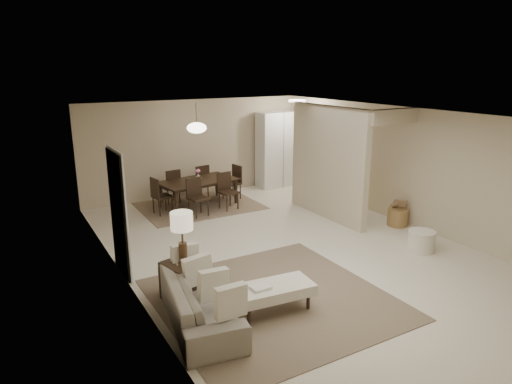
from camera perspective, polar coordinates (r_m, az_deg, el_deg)
floor at (r=8.62m, az=4.38°, el=-7.21°), size 9.00×9.00×0.00m
ceiling at (r=8.00m, az=4.75°, el=9.55°), size 9.00×9.00×0.00m
back_wall at (r=12.12m, az=-7.56°, el=5.51°), size 6.00×0.00×6.00m
left_wall at (r=7.04m, az=-16.09°, el=-2.24°), size 0.00×9.00×9.00m
right_wall at (r=10.18m, az=18.67°, el=2.93°), size 0.00×9.00×9.00m
partition at (r=10.25m, az=8.95°, el=3.64°), size 0.15×2.50×2.50m
doorway at (r=7.67m, az=-16.85°, el=-2.64°), size 0.04×0.90×2.04m
pantry_cabinet at (r=12.92m, az=2.79°, el=5.34°), size 1.20×0.55×2.10m
flush_light at (r=11.93m, az=5.17°, el=11.29°), size 0.44×0.44×0.05m
living_rug at (r=6.90m, az=2.14°, el=-13.21°), size 3.20×3.20×0.01m
sofa at (r=6.30m, az=-7.12°, el=-13.37°), size 2.10×1.10×0.58m
ottoman_bench at (r=6.43m, az=2.06°, el=-12.24°), size 1.19×0.63×0.41m
side_table at (r=6.87m, az=-8.95°, el=-10.88°), size 0.65×0.65×0.58m
table_lamp at (r=6.54m, az=-9.26°, el=-4.16°), size 0.32×0.32×0.76m
round_pouf at (r=9.01m, az=19.96°, el=-5.80°), size 0.50×0.50×0.39m
wicker_basket at (r=10.26m, az=17.28°, el=-3.02°), size 0.47×0.47×0.37m
dining_rug at (r=11.28m, az=-7.09°, el=-1.73°), size 2.80×2.10×0.01m
dining_table at (r=11.19m, az=-7.15°, el=-0.17°), size 1.98×1.30×0.65m
dining_chairs at (r=11.16m, az=-7.17°, el=0.40°), size 2.38×1.87×0.88m
vase at (r=11.09m, az=-7.22°, el=1.85°), size 0.17×0.17×0.16m
yellow_mat at (r=10.81m, az=10.72°, el=-2.65°), size 1.07×0.81×0.01m
pendant_light at (r=10.87m, az=-7.43°, el=7.96°), size 0.46×0.46×0.71m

